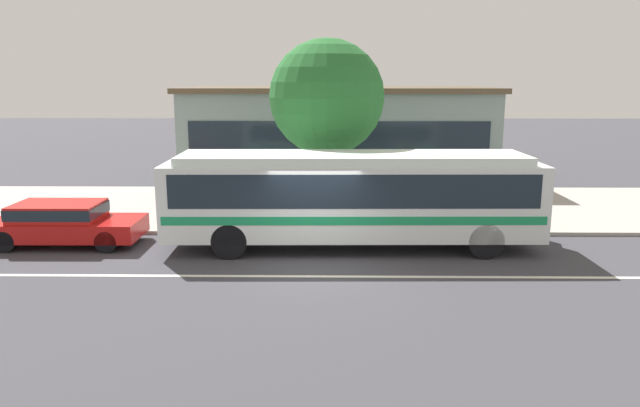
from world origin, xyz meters
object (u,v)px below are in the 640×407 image
(transit_bus, at_px, (352,193))
(street_tree_near_stop, at_px, (327,97))
(sedan_behind_bus, at_px, (63,221))
(bus_stop_sign, at_px, (510,183))
(pedestrian_waiting_near_sign, at_px, (447,196))
(pedestrian_standing_by_tree, at_px, (455,192))
(pedestrian_walking_along_curb, at_px, (434,198))

(transit_bus, distance_m, street_tree_near_stop, 4.42)
(sedan_behind_bus, bearing_deg, bus_stop_sign, 7.22)
(pedestrian_waiting_near_sign, distance_m, street_tree_near_stop, 5.25)
(pedestrian_standing_by_tree, bearing_deg, bus_stop_sign, -25.08)
(transit_bus, height_order, pedestrian_standing_by_tree, transit_bus)
(pedestrian_waiting_near_sign, bearing_deg, pedestrian_walking_along_curb, -150.56)
(pedestrian_standing_by_tree, bearing_deg, transit_bus, -143.30)
(bus_stop_sign, distance_m, street_tree_near_stop, 6.71)
(transit_bus, distance_m, bus_stop_sign, 5.53)
(pedestrian_standing_by_tree, bearing_deg, pedestrian_walking_along_curb, -143.60)
(pedestrian_waiting_near_sign, height_order, bus_stop_sign, bus_stop_sign)
(street_tree_near_stop, bearing_deg, sedan_behind_bus, -157.49)
(bus_stop_sign, bearing_deg, pedestrian_walking_along_curb, 176.05)
(pedestrian_waiting_near_sign, xyz_separation_m, bus_stop_sign, (1.93, -0.44, 0.49))
(bus_stop_sign, bearing_deg, transit_bus, -159.80)
(pedestrian_walking_along_curb, height_order, street_tree_near_stop, street_tree_near_stop)
(pedestrian_waiting_near_sign, xyz_separation_m, pedestrian_walking_along_curb, (-0.49, -0.27, -0.02))
(pedestrian_waiting_near_sign, relative_size, pedestrian_walking_along_curb, 1.02)
(sedan_behind_bus, relative_size, pedestrian_walking_along_curb, 2.68)
(sedan_behind_bus, bearing_deg, transit_bus, -1.01)
(transit_bus, height_order, sedan_behind_bus, transit_bus)
(pedestrian_standing_by_tree, xyz_separation_m, street_tree_near_stop, (-4.34, 0.77, 3.13))
(transit_bus, xyz_separation_m, sedan_behind_bus, (-8.68, 0.15, -0.91))
(pedestrian_waiting_near_sign, height_order, pedestrian_standing_by_tree, pedestrian_standing_by_tree)
(street_tree_near_stop, bearing_deg, transit_bus, -77.45)
(sedan_behind_bus, height_order, bus_stop_sign, bus_stop_sign)
(pedestrian_walking_along_curb, xyz_separation_m, pedestrian_standing_by_tree, (0.80, 0.59, 0.08))
(bus_stop_sign, xyz_separation_m, street_tree_near_stop, (-5.96, 1.52, 2.70))
(pedestrian_waiting_near_sign, relative_size, pedestrian_standing_by_tree, 0.95)
(transit_bus, bearing_deg, pedestrian_standing_by_tree, 36.70)
(sedan_behind_bus, distance_m, street_tree_near_stop, 9.29)
(bus_stop_sign, relative_size, street_tree_near_stop, 0.37)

